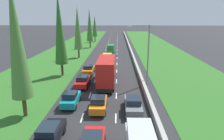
# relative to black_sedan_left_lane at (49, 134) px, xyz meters

# --- Properties ---
(ground_plane) EXTENTS (300.00, 300.00, 0.00)m
(ground_plane) POSITION_rel_black_sedan_left_lane_xyz_m (3.71, 49.27, -0.81)
(ground_plane) COLOR #28282B
(ground_plane) RESTS_ON ground
(grass_verge_left) EXTENTS (14.00, 140.00, 0.04)m
(grass_verge_left) POSITION_rel_black_sedan_left_lane_xyz_m (-8.94, 49.27, -0.79)
(grass_verge_left) COLOR #2D6623
(grass_verge_left) RESTS_ON ground
(grass_verge_right) EXTENTS (14.00, 140.00, 0.04)m
(grass_verge_right) POSITION_rel_black_sedan_left_lane_xyz_m (18.06, 49.27, -0.79)
(grass_verge_right) COLOR #2D6623
(grass_verge_right) RESTS_ON ground
(median_barrier) EXTENTS (0.44, 120.00, 0.85)m
(median_barrier) POSITION_rel_black_sedan_left_lane_xyz_m (9.41, 49.27, -0.39)
(median_barrier) COLOR #9E9B93
(median_barrier) RESTS_ON ground
(lane_markings) EXTENTS (3.64, 116.00, 0.01)m
(lane_markings) POSITION_rel_black_sedan_left_lane_xyz_m (3.71, 49.27, -0.81)
(lane_markings) COLOR white
(lane_markings) RESTS_ON ground
(black_sedan_left_lane) EXTENTS (1.82, 4.50, 1.64)m
(black_sedan_left_lane) POSITION_rel_black_sedan_left_lane_xyz_m (0.00, 0.00, 0.00)
(black_sedan_left_lane) COLOR black
(black_sedan_left_lane) RESTS_ON ground
(orange_hatchback_centre_lane) EXTENTS (1.74, 3.90, 1.72)m
(orange_hatchback_centre_lane) POSITION_rel_black_sedan_left_lane_xyz_m (3.52, 5.97, 0.02)
(orange_hatchback_centre_lane) COLOR orange
(orange_hatchback_centre_lane) RESTS_ON ground
(teal_hatchback_left_lane) EXTENTS (1.74, 3.90, 1.72)m
(teal_hatchback_left_lane) POSITION_rel_black_sedan_left_lane_xyz_m (0.13, 7.22, 0.02)
(teal_hatchback_left_lane) COLOR teal
(teal_hatchback_left_lane) RESTS_ON ground
(red_sedan_left_lane) EXTENTS (1.82, 4.50, 1.64)m
(red_sedan_left_lane) POSITION_rel_black_sedan_left_lane_xyz_m (0.43, 13.82, 0.00)
(red_sedan_left_lane) COLOR red
(red_sedan_left_lane) RESTS_ON ground
(red_box_truck_centre_lane) EXTENTS (2.46, 9.40, 4.18)m
(red_box_truck_centre_lane) POSITION_rel_black_sedan_left_lane_xyz_m (3.94, 14.85, 1.37)
(red_box_truck_centre_lane) COLOR black
(red_box_truck_centre_lane) RESTS_ON ground
(yellow_van_centre_lane) EXTENTS (1.96, 4.90, 2.82)m
(yellow_van_centre_lane) POSITION_rel_black_sedan_left_lane_xyz_m (3.50, 24.92, 0.59)
(yellow_van_centre_lane) COLOR yellow
(yellow_van_centre_lane) RESTS_ON ground
(grey_sedan_right_lane) EXTENTS (1.82, 4.50, 1.64)m
(grey_sedan_right_lane) POSITION_rel_black_sedan_left_lane_xyz_m (7.34, 5.94, 0.00)
(grey_sedan_right_lane) COLOR slate
(grey_sedan_right_lane) RESTS_ON ground
(white_hatchback_centre_lane) EXTENTS (1.74, 3.90, 1.72)m
(white_hatchback_centre_lane) POSITION_rel_black_sedan_left_lane_xyz_m (3.80, 32.05, 0.02)
(white_hatchback_centre_lane) COLOR white
(white_hatchback_centre_lane) RESTS_ON ground
(orange_sedan_left_lane) EXTENTS (1.82, 4.50, 1.64)m
(orange_sedan_left_lane) POSITION_rel_black_sedan_left_lane_xyz_m (0.36, 20.48, 0.00)
(orange_sedan_left_lane) COLOR orange
(orange_sedan_left_lane) RESTS_ON ground
(green_van_centre_lane) EXTENTS (1.96, 4.90, 2.82)m
(green_van_centre_lane) POSITION_rel_black_sedan_left_lane_xyz_m (3.77, 38.20, 0.59)
(green_van_centre_lane) COLOR #237A33
(green_van_centre_lane) RESTS_ON ground
(poplar_tree_nearest) EXTENTS (2.15, 2.15, 13.80)m
(poplar_tree_nearest) POSITION_rel_black_sedan_left_lane_xyz_m (-4.07, 4.50, 7.14)
(poplar_tree_nearest) COLOR #4C3823
(poplar_tree_nearest) RESTS_ON ground
(poplar_tree_second) EXTENTS (2.15, 2.15, 13.97)m
(poplar_tree_second) POSITION_rel_black_sedan_left_lane_xyz_m (-4.08, 19.20, 7.23)
(poplar_tree_second) COLOR #4C3823
(poplar_tree_second) RESTS_ON ground
(poplar_tree_third) EXTENTS (2.11, 2.11, 12.37)m
(poplar_tree_third) POSITION_rel_black_sedan_left_lane_xyz_m (-4.06, 34.51, 6.43)
(poplar_tree_third) COLOR #4C3823
(poplar_tree_third) RESTS_ON ground
(poplar_tree_fourth) EXTENTS (2.11, 2.11, 12.31)m
(poplar_tree_fourth) POSITION_rel_black_sedan_left_lane_xyz_m (-3.38, 50.58, 6.39)
(poplar_tree_fourth) COLOR #4C3823
(poplar_tree_fourth) RESTS_ON ground
(poplar_tree_fifth) EXTENTS (2.05, 2.05, 10.14)m
(poplar_tree_fifth) POSITION_rel_black_sedan_left_lane_xyz_m (-3.45, 65.61, 5.31)
(poplar_tree_fifth) COLOR #4C3823
(poplar_tree_fifth) RESTS_ON ground
(street_light_mast) EXTENTS (3.20, 0.28, 9.00)m
(street_light_mast) POSITION_rel_black_sedan_left_lane_xyz_m (9.74, 14.73, 4.42)
(street_light_mast) COLOR gray
(street_light_mast) RESTS_ON ground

